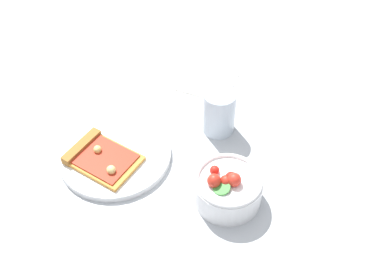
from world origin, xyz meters
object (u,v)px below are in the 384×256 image
pizza_slice_main (100,157)px  paper_napkin (208,81)px  plate (114,154)px  soda_glass (219,113)px  salad_bowl (228,188)px

pizza_slice_main → paper_napkin: pizza_slice_main is taller
plate → pizza_slice_main: (0.02, -0.02, 0.01)m
plate → pizza_slice_main: size_ratio=1.37×
pizza_slice_main → paper_napkin: size_ratio=1.34×
pizza_slice_main → soda_glass: (-0.11, 0.23, 0.03)m
soda_glass → paper_napkin: size_ratio=0.81×
plate → pizza_slice_main: pizza_slice_main is taller
pizza_slice_main → paper_napkin: 0.34m
salad_bowl → paper_napkin: (-0.34, -0.05, -0.03)m
plate → salad_bowl: salad_bowl is taller
plate → paper_napkin: (-0.25, 0.18, -0.01)m
soda_glass → pizza_slice_main: bearing=-64.5°
salad_bowl → paper_napkin: bearing=-171.8°
salad_bowl → soda_glass: bearing=-173.7°
plate → pizza_slice_main: 0.03m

